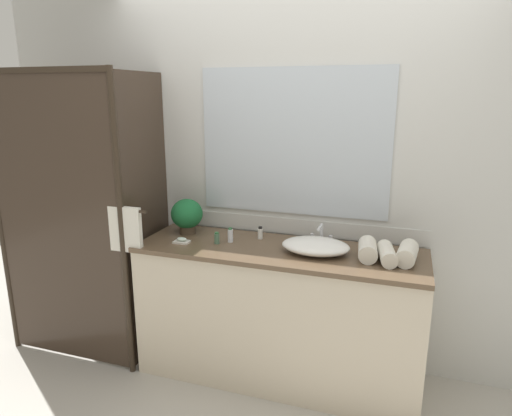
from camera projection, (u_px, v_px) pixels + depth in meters
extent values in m
plane|color=#B7B2A8|center=(277.00, 374.00, 3.02)|extent=(8.00, 8.00, 0.00)
cube|color=silver|center=(293.00, 176.00, 3.01)|extent=(4.40, 0.05, 2.60)
cube|color=silver|center=(291.00, 226.00, 3.07)|extent=(1.80, 0.01, 0.11)
cube|color=silver|center=(293.00, 143.00, 2.93)|extent=(1.26, 0.01, 0.96)
cube|color=beige|center=(278.00, 315.00, 2.92)|extent=(1.80, 0.56, 0.87)
cube|color=brown|center=(279.00, 251.00, 2.80)|extent=(1.80, 0.58, 0.03)
cylinder|color=#2D2319|center=(0.00, 218.00, 3.12)|extent=(0.04, 0.04, 2.00)
cylinder|color=#2D2319|center=(122.00, 231.00, 2.82)|extent=(0.04, 0.04, 2.00)
cube|color=#2D2319|center=(40.00, 70.00, 2.73)|extent=(1.00, 0.04, 0.04)
cube|color=#382B21|center=(58.00, 224.00, 2.97)|extent=(0.96, 0.01, 1.96)
cube|color=#382B21|center=(147.00, 219.00, 3.08)|extent=(0.01, 0.57, 1.96)
cylinder|color=#2D2319|center=(124.00, 210.00, 2.79)|extent=(0.32, 0.02, 0.02)
cube|color=silver|center=(126.00, 229.00, 2.82)|extent=(0.22, 0.04, 0.29)
ellipsoid|color=white|center=(316.00, 246.00, 2.71)|extent=(0.41, 0.30, 0.09)
cube|color=silver|center=(321.00, 242.00, 2.90)|extent=(0.17, 0.04, 0.02)
cylinder|color=silver|center=(321.00, 233.00, 2.88)|extent=(0.02, 0.02, 0.11)
cylinder|color=silver|center=(320.00, 227.00, 2.82)|extent=(0.02, 0.12, 0.02)
cylinder|color=silver|center=(312.00, 237.00, 2.91)|extent=(0.02, 0.02, 0.04)
cylinder|color=silver|center=(331.00, 238.00, 2.87)|extent=(0.02, 0.02, 0.04)
cylinder|color=#473828|center=(188.00, 229.00, 3.10)|extent=(0.11, 0.11, 0.05)
ellipsoid|color=#1B6132|center=(187.00, 214.00, 3.08)|extent=(0.22, 0.22, 0.20)
cube|color=silver|center=(182.00, 242.00, 2.91)|extent=(0.10, 0.07, 0.01)
ellipsoid|color=silver|center=(182.00, 239.00, 2.90)|extent=(0.07, 0.04, 0.02)
cylinder|color=white|center=(260.00, 234.00, 2.98)|extent=(0.03, 0.03, 0.07)
cylinder|color=black|center=(260.00, 228.00, 2.97)|extent=(0.03, 0.03, 0.01)
cylinder|color=#4C7056|center=(217.00, 239.00, 2.88)|extent=(0.03, 0.03, 0.07)
cylinder|color=#2D6638|center=(217.00, 233.00, 2.87)|extent=(0.03, 0.03, 0.01)
cylinder|color=silver|center=(230.00, 236.00, 2.91)|extent=(0.03, 0.03, 0.09)
cylinder|color=#2D6638|center=(230.00, 229.00, 2.90)|extent=(0.03, 0.03, 0.01)
cylinder|color=silver|center=(407.00, 253.00, 2.56)|extent=(0.13, 0.24, 0.11)
cylinder|color=silver|center=(387.00, 254.00, 2.57)|extent=(0.13, 0.26, 0.09)
cylinder|color=silver|center=(368.00, 250.00, 2.62)|extent=(0.13, 0.23, 0.11)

